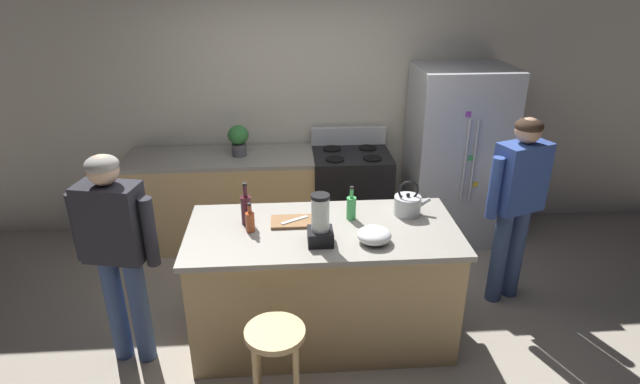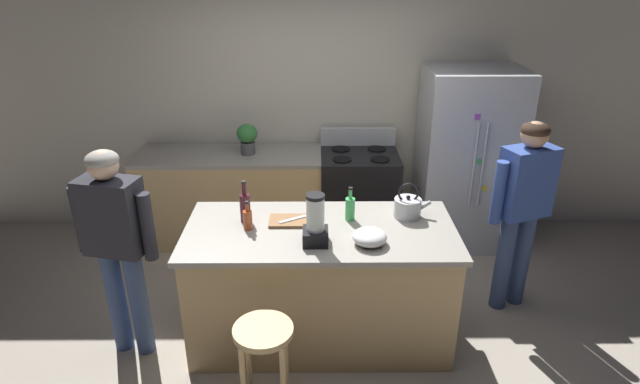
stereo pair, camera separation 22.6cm
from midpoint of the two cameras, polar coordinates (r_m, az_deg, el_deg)
name	(u,v)px [view 2 (the right image)]	position (r m, az deg, el deg)	size (l,w,h in m)	color
ground_plane	(320,334)	(4.19, 1.63, -15.31)	(14.00, 14.00, 0.00)	#9E9384
back_wall	(319,101)	(5.35, 1.10, 9.94)	(8.00, 0.10, 2.70)	beige
kitchen_island	(320,284)	(3.91, 1.71, -10.04)	(1.93, 0.90, 0.93)	tan
back_counter_run	(240,197)	(5.31, -7.53, -0.55)	(2.00, 0.64, 0.93)	tan
refrigerator	(467,160)	(5.30, 16.98, 3.41)	(0.90, 0.73, 1.76)	#B7BABF
stove_range	(358,197)	(5.27, 5.47, -0.52)	(0.76, 0.65, 1.11)	black
person_by_island_left	(116,237)	(3.74, -19.91, -4.65)	(0.60, 0.30, 1.57)	#384C7A
person_by_sink_right	(523,200)	(4.35, 22.82, -0.84)	(0.58, 0.35, 1.59)	#384C7A
bar_stool	(264,349)	(3.25, -4.09, -16.90)	(0.36, 0.36, 0.70)	tan
potted_plant	(247,137)	(5.06, -6.73, 6.01)	(0.20, 0.20, 0.30)	#4C4C51
blender_appliance	(315,223)	(3.42, 1.39, -3.46)	(0.17, 0.17, 0.36)	black
bottle_wine	(245,207)	(3.75, -6.52, -1.65)	(0.08, 0.08, 0.32)	#471923
bottle_soda	(350,208)	(3.77, 5.04, -1.78)	(0.07, 0.07, 0.26)	#3FB259
bottle_cooking_sauce	(248,219)	(3.65, -6.19, -3.01)	(0.06, 0.06, 0.22)	#B24C26
mixing_bowl	(370,237)	(3.49, 7.34, -4.94)	(0.23, 0.23, 0.10)	white
tea_kettle	(408,207)	(3.89, 11.27, -1.62)	(0.28, 0.20, 0.27)	#B7BABF
cutting_board	(290,221)	(3.76, -1.59, -3.21)	(0.30, 0.20, 0.02)	brown
chef_knife	(293,219)	(3.75, -1.28, -3.03)	(0.22, 0.03, 0.01)	#B7BABF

